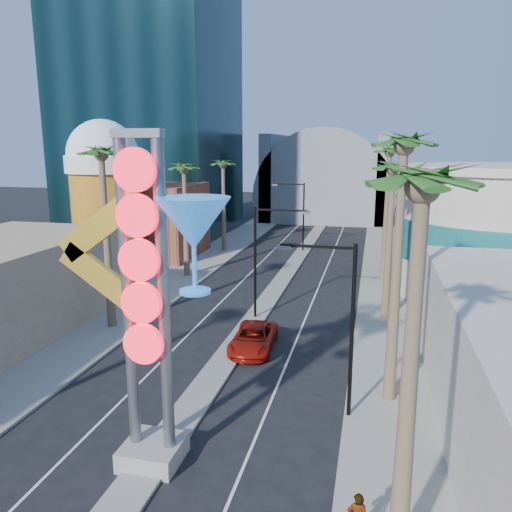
% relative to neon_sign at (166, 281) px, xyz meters
% --- Properties ---
extents(sidewalk_west, '(5.00, 100.00, 0.15)m').
position_rel_neon_sign_xyz_m(sidewalk_west, '(-10.32, 32.04, -7.23)').
color(sidewalk_west, gray).
rests_on(sidewalk_west, ground).
extents(sidewalk_east, '(5.00, 100.00, 0.15)m').
position_rel_neon_sign_xyz_m(sidewalk_east, '(8.68, 32.04, -7.23)').
color(sidewalk_east, gray).
rests_on(sidewalk_east, ground).
extents(median, '(1.60, 84.00, 0.15)m').
position_rel_neon_sign_xyz_m(median, '(-0.82, 35.04, -7.23)').
color(median, gray).
rests_on(median, ground).
extents(hotel_tower, '(20.00, 20.00, 50.00)m').
position_rel_neon_sign_xyz_m(hotel_tower, '(-22.82, 49.04, 17.69)').
color(hotel_tower, black).
rests_on(hotel_tower, ground).
extents(brick_filler_west, '(10.00, 10.00, 8.00)m').
position_rel_neon_sign_xyz_m(brick_filler_west, '(-16.82, 35.04, -3.31)').
color(brick_filler_west, brown).
rests_on(brick_filler_west, ground).
extents(filler_east, '(10.00, 20.00, 10.00)m').
position_rel_neon_sign_xyz_m(filler_east, '(15.18, 45.04, -2.31)').
color(filler_east, '#9B8164').
rests_on(filler_east, ground).
extents(beer_mug, '(7.00, 7.00, 14.50)m').
position_rel_neon_sign_xyz_m(beer_mug, '(-17.82, 27.04, 0.54)').
color(beer_mug, '#A95116').
rests_on(beer_mug, ground).
extents(turquoise_building, '(16.60, 16.60, 10.60)m').
position_rel_neon_sign_xyz_m(turquoise_building, '(17.18, 27.04, -2.06)').
color(turquoise_building, '#B9AC9D').
rests_on(turquoise_building, ground).
extents(canopy, '(22.00, 16.00, 22.00)m').
position_rel_neon_sign_xyz_m(canopy, '(-0.82, 69.04, -3.00)').
color(canopy, slate).
rests_on(canopy, ground).
extents(neon_sign, '(6.53, 2.60, 12.55)m').
position_rel_neon_sign_xyz_m(neon_sign, '(0.00, 0.00, 0.00)').
color(neon_sign, gray).
rests_on(neon_sign, ground).
extents(streetlight_0, '(3.79, 0.25, 8.00)m').
position_rel_neon_sign_xyz_m(streetlight_0, '(-0.27, 17.04, -2.43)').
color(streetlight_0, black).
rests_on(streetlight_0, ground).
extents(streetlight_1, '(3.79, 0.25, 8.00)m').
position_rel_neon_sign_xyz_m(streetlight_1, '(-1.36, 41.04, -2.43)').
color(streetlight_1, black).
rests_on(streetlight_1, ground).
extents(streetlight_2, '(3.45, 0.25, 8.00)m').
position_rel_neon_sign_xyz_m(streetlight_2, '(5.91, 5.04, -2.47)').
color(streetlight_2, black).
rests_on(streetlight_2, ground).
extents(palm_1, '(2.40, 2.40, 12.70)m').
position_rel_neon_sign_xyz_m(palm_1, '(-9.82, 13.04, 3.52)').
color(palm_1, brown).
rests_on(palm_1, ground).
extents(palm_2, '(2.40, 2.40, 11.20)m').
position_rel_neon_sign_xyz_m(palm_2, '(-9.82, 27.04, 2.17)').
color(palm_2, brown).
rests_on(palm_2, ground).
extents(palm_3, '(2.40, 2.40, 11.20)m').
position_rel_neon_sign_xyz_m(palm_3, '(-9.82, 39.04, 2.17)').
color(palm_3, brown).
rests_on(palm_3, ground).
extents(palm_4, '(2.40, 2.40, 12.20)m').
position_rel_neon_sign_xyz_m(palm_4, '(8.18, -2.96, 3.07)').
color(palm_4, brown).
rests_on(palm_4, ground).
extents(palm_5, '(2.40, 2.40, 13.20)m').
position_rel_neon_sign_xyz_m(palm_5, '(8.18, 7.04, 3.96)').
color(palm_5, brown).
rests_on(palm_5, ground).
extents(palm_6, '(2.40, 2.40, 11.70)m').
position_rel_neon_sign_xyz_m(palm_6, '(8.18, 19.04, 2.62)').
color(palm_6, brown).
rests_on(palm_6, ground).
extents(palm_7, '(2.40, 2.40, 12.70)m').
position_rel_neon_sign_xyz_m(palm_7, '(8.18, 31.04, 3.52)').
color(palm_7, brown).
rests_on(palm_7, ground).
extents(red_pickup, '(2.67, 5.33, 1.45)m').
position_rel_neon_sign_xyz_m(red_pickup, '(0.38, 11.57, -6.58)').
color(red_pickup, '#A6170C').
rests_on(red_pickup, ground).
extents(pedestrian_b, '(1.06, 0.91, 1.87)m').
position_rel_neon_sign_xyz_m(pedestrian_b, '(10.28, 20.05, -6.22)').
color(pedestrian_b, gray).
rests_on(pedestrian_b, sidewalk_east).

